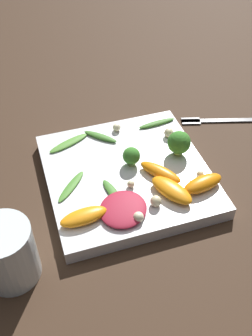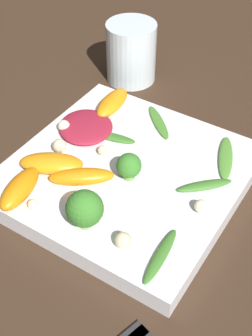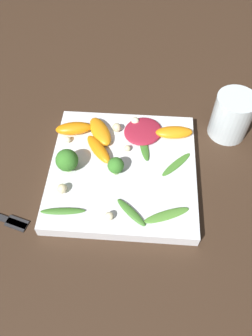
# 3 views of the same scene
# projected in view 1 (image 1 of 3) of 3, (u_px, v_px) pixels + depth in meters

# --- Properties ---
(ground_plane) EXTENTS (2.40, 2.40, 0.00)m
(ground_plane) POSITION_uv_depth(u_px,v_px,m) (127.00, 180.00, 0.69)
(ground_plane) COLOR #382619
(plate) EXTENTS (0.27, 0.27, 0.03)m
(plate) POSITION_uv_depth(u_px,v_px,m) (127.00, 175.00, 0.68)
(plate) COLOR white
(plate) RESTS_ON ground_plane
(drinking_glass) EXTENTS (0.08, 0.08, 0.09)m
(drinking_glass) POSITION_uv_depth(u_px,v_px,m) (7.00, 253.00, 0.53)
(drinking_glass) COLOR silver
(drinking_glass) RESTS_ON ground_plane
(fork) EXTENTS (0.17, 0.06, 0.01)m
(fork) POSITION_uv_depth(u_px,v_px,m) (214.00, 120.00, 0.81)
(fork) COLOR #262628
(fork) RESTS_ON ground_plane
(radicchio_leaf_0) EXTENTS (0.11, 0.11, 0.01)m
(radicchio_leaf_0) POSITION_uv_depth(u_px,v_px,m) (123.00, 209.00, 0.60)
(radicchio_leaf_0) COLOR maroon
(radicchio_leaf_0) RESTS_ON plate
(orange_segment_0) EXTENTS (0.08, 0.04, 0.02)m
(orange_segment_0) POSITION_uv_depth(u_px,v_px,m) (84.00, 217.00, 0.59)
(orange_segment_0) COLOR orange
(orange_segment_0) RESTS_ON plate
(orange_segment_1) EXTENTS (0.07, 0.08, 0.02)m
(orange_segment_1) POSITION_uv_depth(u_px,v_px,m) (160.00, 172.00, 0.65)
(orange_segment_1) COLOR orange
(orange_segment_1) RESTS_ON plate
(orange_segment_2) EXTENTS (0.07, 0.08, 0.02)m
(orange_segment_2) POSITION_uv_depth(u_px,v_px,m) (172.00, 190.00, 0.62)
(orange_segment_2) COLOR orange
(orange_segment_2) RESTS_ON plate
(orange_segment_3) EXTENTS (0.08, 0.04, 0.02)m
(orange_segment_3) POSITION_uv_depth(u_px,v_px,m) (203.00, 184.00, 0.63)
(orange_segment_3) COLOR orange
(orange_segment_3) RESTS_ON plate
(broccoli_floret_0) EXTENTS (0.03, 0.03, 0.03)m
(broccoli_floret_0) POSITION_uv_depth(u_px,v_px,m) (131.00, 156.00, 0.67)
(broccoli_floret_0) COLOR #7A9E51
(broccoli_floret_0) RESTS_ON plate
(broccoli_floret_1) EXTENTS (0.04, 0.04, 0.05)m
(broccoli_floret_1) POSITION_uv_depth(u_px,v_px,m) (179.00, 143.00, 0.68)
(broccoli_floret_1) COLOR #84AD5B
(broccoli_floret_1) RESTS_ON plate
(arugula_sprig_0) EXTENTS (0.06, 0.06, 0.01)m
(arugula_sprig_0) POSITION_uv_depth(u_px,v_px,m) (100.00, 137.00, 0.73)
(arugula_sprig_0) COLOR #3D7528
(arugula_sprig_0) RESTS_ON plate
(arugula_sprig_1) EXTENTS (0.06, 0.07, 0.00)m
(arugula_sprig_1) POSITION_uv_depth(u_px,v_px,m) (71.00, 186.00, 0.64)
(arugula_sprig_1) COLOR #47842D
(arugula_sprig_1) RESTS_ON plate
(arugula_sprig_2) EXTENTS (0.03, 0.07, 0.01)m
(arugula_sprig_2) POSITION_uv_depth(u_px,v_px,m) (113.00, 193.00, 0.63)
(arugula_sprig_2) COLOR #3D7528
(arugula_sprig_2) RESTS_ON plate
(arugula_sprig_3) EXTENTS (0.08, 0.05, 0.01)m
(arugula_sprig_3) POSITION_uv_depth(u_px,v_px,m) (69.00, 143.00, 0.72)
(arugula_sprig_3) COLOR #518E33
(arugula_sprig_3) RESTS_ON plate
(arugula_sprig_4) EXTENTS (0.08, 0.02, 0.01)m
(arugula_sprig_4) POSITION_uv_depth(u_px,v_px,m) (157.00, 123.00, 0.76)
(arugula_sprig_4) COLOR #3D7528
(arugula_sprig_4) RESTS_ON plate
(macadamia_nut_0) EXTENTS (0.01, 0.01, 0.01)m
(macadamia_nut_0) POSITION_uv_depth(u_px,v_px,m) (200.00, 174.00, 0.66)
(macadamia_nut_0) COLOR beige
(macadamia_nut_0) RESTS_ON plate
(macadamia_nut_1) EXTENTS (0.02, 0.02, 0.02)m
(macadamia_nut_1) POSITION_uv_depth(u_px,v_px,m) (139.00, 217.00, 0.59)
(macadamia_nut_1) COLOR beige
(macadamia_nut_1) RESTS_ON plate
(macadamia_nut_2) EXTENTS (0.01, 0.01, 0.01)m
(macadamia_nut_2) POSITION_uv_depth(u_px,v_px,m) (131.00, 184.00, 0.64)
(macadamia_nut_2) COLOR beige
(macadamia_nut_2) RESTS_ON plate
(macadamia_nut_3) EXTENTS (0.02, 0.02, 0.02)m
(macadamia_nut_3) POSITION_uv_depth(u_px,v_px,m) (156.00, 201.00, 0.61)
(macadamia_nut_3) COLOR beige
(macadamia_nut_3) RESTS_ON plate
(macadamia_nut_4) EXTENTS (0.02, 0.02, 0.02)m
(macadamia_nut_4) POSITION_uv_depth(u_px,v_px,m) (117.00, 127.00, 0.74)
(macadamia_nut_4) COLOR beige
(macadamia_nut_4) RESTS_ON plate
(macadamia_nut_5) EXTENTS (0.02, 0.02, 0.02)m
(macadamia_nut_5) POSITION_uv_depth(u_px,v_px,m) (169.00, 133.00, 0.73)
(macadamia_nut_5) COLOR beige
(macadamia_nut_5) RESTS_ON plate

